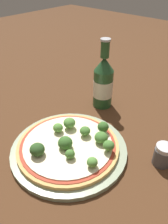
% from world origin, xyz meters
% --- Properties ---
extents(ground_plane, '(3.00, 3.00, 0.00)m').
position_xyz_m(ground_plane, '(0.00, 0.00, 0.00)').
color(ground_plane, '#4C2D19').
extents(plate, '(0.29, 0.29, 0.01)m').
position_xyz_m(plate, '(0.01, -0.02, 0.01)').
color(plate, '#93A384').
rests_on(plate, ground_plane).
extents(pizza, '(0.26, 0.26, 0.01)m').
position_xyz_m(pizza, '(0.01, -0.02, 0.02)').
color(pizza, tan).
rests_on(pizza, plate).
extents(broccoli_floret_0, '(0.03, 0.03, 0.03)m').
position_xyz_m(broccoli_floret_0, '(0.02, 0.03, 0.04)').
color(broccoli_floret_0, '#7A9E5B').
rests_on(broccoli_floret_0, pizza).
extents(broccoli_floret_1, '(0.03, 0.03, 0.03)m').
position_xyz_m(broccoli_floret_1, '(-0.04, -0.01, 0.04)').
color(broccoli_floret_1, '#7A9E5B').
rests_on(broccoli_floret_1, pizza).
extents(broccoli_floret_2, '(0.03, 0.03, 0.03)m').
position_xyz_m(broccoli_floret_2, '(0.07, 0.04, 0.04)').
color(broccoli_floret_2, '#7A9E5B').
rests_on(broccoli_floret_2, pizza).
extents(broccoli_floret_3, '(0.03, 0.03, 0.03)m').
position_xyz_m(broccoli_floret_3, '(0.10, 0.02, 0.04)').
color(broccoli_floret_3, '#7A9E5B').
rests_on(broccoli_floret_3, pizza).
extents(broccoli_floret_4, '(0.02, 0.02, 0.02)m').
position_xyz_m(broccoli_floret_4, '(0.05, -0.05, 0.04)').
color(broccoli_floret_4, '#7A9E5B').
rests_on(broccoli_floret_4, pizza).
extents(broccoli_floret_5, '(0.03, 0.03, 0.03)m').
position_xyz_m(broccoli_floret_5, '(-0.03, 0.02, 0.04)').
color(broccoli_floret_5, '#7A9E5B').
rests_on(broccoli_floret_5, pizza).
extents(broccoli_floret_6, '(0.04, 0.04, 0.03)m').
position_xyz_m(broccoli_floret_6, '(-0.02, -0.10, 0.04)').
color(broccoli_floret_6, '#7A9E5B').
rests_on(broccoli_floret_6, pizza).
extents(broccoli_floret_7, '(0.03, 0.03, 0.03)m').
position_xyz_m(broccoli_floret_7, '(0.05, 0.07, 0.04)').
color(broccoli_floret_7, '#7A9E5B').
rests_on(broccoli_floret_7, pizza).
extents(broccoli_floret_8, '(0.04, 0.04, 0.03)m').
position_xyz_m(broccoli_floret_8, '(0.01, -0.04, 0.04)').
color(broccoli_floret_8, '#7A9E5B').
rests_on(broccoli_floret_8, pizza).
extents(broccoli_floret_9, '(0.02, 0.02, 0.02)m').
position_xyz_m(broccoli_floret_9, '(0.10, -0.04, 0.04)').
color(broccoli_floret_9, '#7A9E5B').
rests_on(broccoli_floret_9, pizza).
extents(beer_bottle, '(0.06, 0.06, 0.22)m').
position_xyz_m(beer_bottle, '(-0.06, 0.21, 0.08)').
color(beer_bottle, '#234C28').
rests_on(beer_bottle, ground_plane).
extents(pepper_shaker, '(0.04, 0.04, 0.06)m').
position_xyz_m(pepper_shaker, '(0.20, 0.10, 0.03)').
color(pepper_shaker, '#4C4C51').
rests_on(pepper_shaker, ground_plane).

